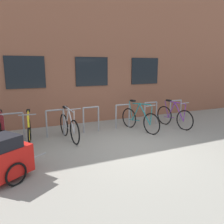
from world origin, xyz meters
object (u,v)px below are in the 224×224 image
at_px(bicycle_silver, 69,127).
at_px(bicycle_yellow, 29,132).
at_px(bicycle_teal, 140,119).
at_px(bicycle_maroon, 3,135).
at_px(bike_trailer, 4,158).
at_px(bicycle_purple, 174,116).

distance_m(bicycle_silver, bicycle_yellow, 1.14).
bearing_deg(bicycle_teal, bicycle_maroon, 179.20).
relative_size(bicycle_maroon, bike_trailer, 1.19).
bearing_deg(bicycle_yellow, bicycle_maroon, -178.70).
relative_size(bicycle_silver, bicycle_purple, 1.01).
distance_m(bicycle_silver, bicycle_purple, 3.87).
height_order(bicycle_silver, bicycle_yellow, bicycle_silver).
bearing_deg(bike_trailer, bicycle_silver, 48.34).
xyz_separation_m(bicycle_silver, bicycle_teal, (2.46, -0.08, 0.00)).
bearing_deg(bicycle_purple, bicycle_yellow, 177.80).
height_order(bicycle_yellow, bike_trailer, bicycle_yellow).
bearing_deg(bicycle_purple, bicycle_silver, 177.13).
bearing_deg(bicycle_yellow, bicycle_purple, -2.20).
relative_size(bicycle_silver, bike_trailer, 1.22).
xyz_separation_m(bicycle_silver, bike_trailer, (-1.76, -1.98, 0.08)).
distance_m(bicycle_maroon, bicycle_teal, 4.27).
distance_m(bicycle_purple, bike_trailer, 5.90).
height_order(bicycle_teal, bike_trailer, bicycle_teal).
xyz_separation_m(bicycle_silver, bicycle_purple, (3.86, -0.19, -0.00)).
xyz_separation_m(bicycle_silver, bicycle_maroon, (-1.81, -0.02, -0.02)).
xyz_separation_m(bicycle_maroon, bike_trailer, (0.05, -1.96, 0.10)).
distance_m(bicycle_yellow, bicycle_maroon, 0.67).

